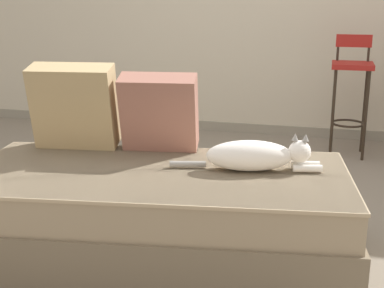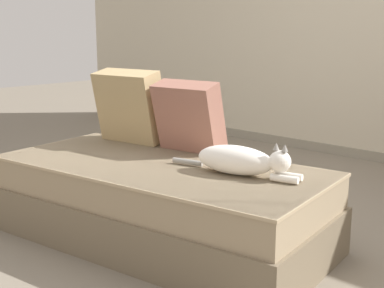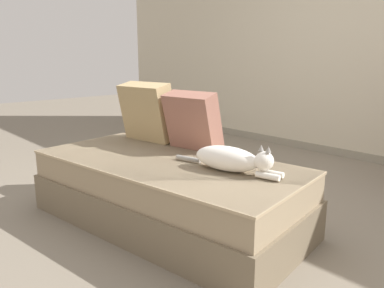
% 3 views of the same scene
% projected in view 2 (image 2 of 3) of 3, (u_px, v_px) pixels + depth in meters
% --- Properties ---
extents(ground_plane, '(16.00, 16.00, 0.00)m').
position_uv_depth(ground_plane, '(207.00, 222.00, 3.34)').
color(ground_plane, slate).
rests_on(ground_plane, ground).
extents(wall_back_panel, '(8.00, 0.10, 2.60)m').
position_uv_depth(wall_back_panel, '(379.00, 14.00, 4.67)').
color(wall_back_panel, beige).
rests_on(wall_back_panel, ground).
extents(wall_baseboard_trim, '(8.00, 0.02, 0.09)m').
position_uv_depth(wall_baseboard_trim, '(366.00, 155.00, 4.90)').
color(wall_baseboard_trim, gray).
rests_on(wall_baseboard_trim, ground).
extents(couch, '(1.99, 1.13, 0.45)m').
position_uv_depth(couch, '(160.00, 202.00, 3.01)').
color(couch, '#766750').
rests_on(couch, ground).
extents(throw_pillow_corner, '(0.48, 0.31, 0.48)m').
position_uv_depth(throw_pillow_corner, '(130.00, 106.00, 3.47)').
color(throw_pillow_corner, tan).
rests_on(throw_pillow_corner, couch).
extents(throw_pillow_middle, '(0.44, 0.30, 0.43)m').
position_uv_depth(throw_pillow_middle, '(189.00, 116.00, 3.21)').
color(throw_pillow_middle, '#936051').
rests_on(throw_pillow_middle, couch).
extents(cat, '(0.74, 0.26, 0.19)m').
position_uv_depth(cat, '(241.00, 160.00, 2.73)').
color(cat, white).
rests_on(cat, couch).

